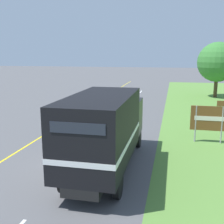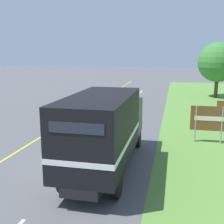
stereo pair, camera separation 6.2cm
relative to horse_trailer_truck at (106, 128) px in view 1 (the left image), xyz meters
name	(u,v)px [view 1 (the left image)]	position (x,y,z in m)	size (l,w,h in m)	color
ground_plane	(75,165)	(-1.60, 0.29, -1.99)	(200.00, 200.00, 0.00)	#515154
edge_line_yellow	(83,111)	(-5.30, 12.76, -1.99)	(0.12, 58.99, 0.01)	yellow
centre_dash_near	(79,160)	(-1.60, 0.88, -1.99)	(0.12, 2.60, 0.01)	white
centre_dash_mid_a	(109,127)	(-1.60, 7.48, -1.99)	(0.12, 2.60, 0.01)	white
centre_dash_mid_b	(125,110)	(-1.60, 14.08, -1.99)	(0.12, 2.60, 0.01)	white
centre_dash_far	(134,99)	(-1.60, 20.68, -1.99)	(0.12, 2.60, 0.01)	white
centre_dash_farthest	(141,92)	(-1.60, 27.28, -1.99)	(0.12, 2.60, 0.01)	white
horse_trailer_truck	(106,128)	(0.00, 0.00, 0.00)	(2.47, 8.06, 3.57)	black
lead_car_white	(104,100)	(-3.59, 14.06, -1.08)	(1.80, 4.51, 1.77)	black
highway_sign	(210,119)	(5.05, 5.27, -0.51)	(2.13, 0.09, 2.57)	#9E9EA3
roadside_tree_far	(218,62)	(7.89, 24.32, 2.26)	(4.75, 4.75, 6.64)	#4C3823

